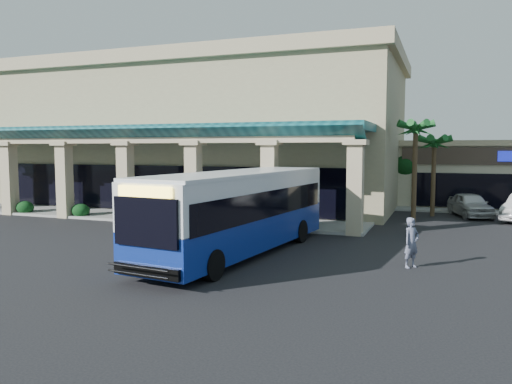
% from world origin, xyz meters
% --- Properties ---
extents(ground, '(110.00, 110.00, 0.00)m').
position_xyz_m(ground, '(0.00, 0.00, 0.00)').
color(ground, black).
extents(main_building, '(30.80, 14.80, 11.35)m').
position_xyz_m(main_building, '(-8.00, 16.00, 5.67)').
color(main_building, tan).
rests_on(main_building, ground).
extents(arcade, '(30.00, 6.20, 5.70)m').
position_xyz_m(arcade, '(-8.00, 6.80, 2.85)').
color(arcade, '#0C454D').
rests_on(arcade, ground).
extents(palm_0, '(2.40, 2.40, 6.60)m').
position_xyz_m(palm_0, '(8.50, 11.00, 3.30)').
color(palm_0, '#15511F').
rests_on(palm_0, ground).
extents(palm_1, '(2.40, 2.40, 5.80)m').
position_xyz_m(palm_1, '(9.50, 14.00, 2.90)').
color(palm_1, '#15511F').
rests_on(palm_1, ground).
extents(broadleaf_tree, '(2.60, 2.60, 4.81)m').
position_xyz_m(broadleaf_tree, '(7.50, 19.00, 2.41)').
color(broadleaf_tree, black).
rests_on(broadleaf_tree, ground).
extents(transit_bus, '(4.23, 12.35, 3.38)m').
position_xyz_m(transit_bus, '(2.33, -1.00, 1.69)').
color(transit_bus, navy).
rests_on(transit_bus, ground).
extents(pedestrian, '(0.76, 0.80, 1.83)m').
position_xyz_m(pedestrian, '(9.07, -0.92, 0.92)').
color(pedestrian, slate).
rests_on(pedestrian, ground).
extents(car_silver, '(3.04, 4.82, 1.53)m').
position_xyz_m(car_silver, '(11.74, 14.62, 0.77)').
color(car_silver, silver).
rests_on(car_silver, ground).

